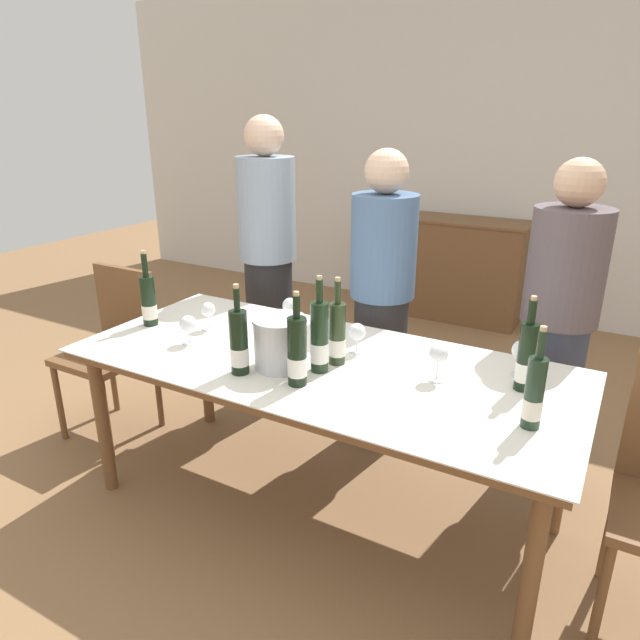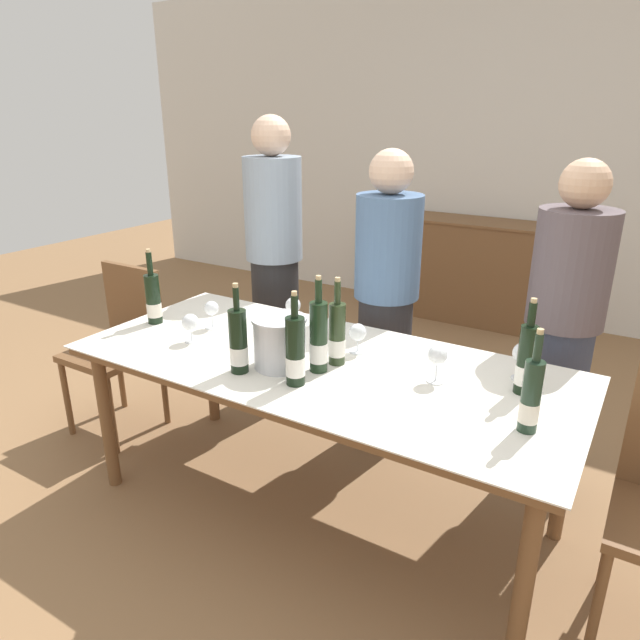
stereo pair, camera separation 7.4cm
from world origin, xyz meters
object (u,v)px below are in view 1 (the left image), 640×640
Objects in this scene: sideboard_cabinet at (448,268)px; person_guest_left at (381,305)px; dining_table at (320,374)px; wine_glass_0 at (438,355)px; wine_glass_2 at (188,325)px; wine_bottle_2 at (319,339)px; wine_bottle_5 at (337,335)px; wine_glass_4 at (357,333)px; person_host at (268,267)px; wine_bottle_1 at (239,344)px; wine_glass_1 at (290,306)px; wine_bottle_6 at (297,353)px; wine_bottle_3 at (149,301)px; wine_bottle_4 at (526,358)px; chair_left_end at (115,340)px; ice_bucket at (280,341)px; wine_glass_3 at (208,311)px; wine_bottle_0 at (534,394)px; wine_glass_5 at (522,352)px; person_guest_right at (556,334)px.

sideboard_cabinet is 2.21m from person_guest_left.
sideboard_cabinet is 0.62× the size of dining_table.
wine_glass_0 is 1.10m from wine_glass_2.
wine_bottle_2 reaches higher than wine_bottle_5.
person_host is at bearing 144.58° from wine_glass_4.
wine_bottle_1 is at bearing -101.32° from person_guest_left.
wine_glass_1 is at bearing 56.95° from wine_glass_2.
wine_glass_1 is at bearing 124.74° from wine_bottle_6.
dining_table is 15.18× the size of wine_glass_1.
wine_bottle_3 is 1.00× the size of wine_bottle_6.
wine_bottle_4 is at bearing 10.48° from wine_bottle_5.
person_host reaches higher than chair_left_end.
wine_bottle_6 reaches higher than wine_glass_0.
wine_bottle_4 is (0.89, 0.28, 0.02)m from ice_bucket.
wine_glass_4 is at bearing -17.44° from wine_glass_1.
wine_bottle_5 is 2.81× the size of wine_glass_4.
wine_bottle_2 is 3.02× the size of wine_glass_4.
wine_glass_4 is (0.73, 0.10, -0.00)m from wine_glass_3.
wine_bottle_0 is 1.09m from wine_bottle_1.
wine_glass_5 is 0.09× the size of person_host.
wine_bottle_0 is at bearing 0.83° from ice_bucket.
wine_glass_0 is (0.82, -2.79, 0.42)m from sideboard_cabinet.
wine_bottle_6 is 0.24× the size of person_guest_left.
wine_bottle_0 reaches higher than wine_glass_4.
person_guest_left reaches higher than wine_bottle_2.
person_guest_right is at bearing 43.52° from wine_bottle_1.
wine_bottle_6 is 2.66× the size of wine_glass_1.
ice_bucket reaches higher than wine_glass_2.
person_guest_left is (-0.03, 0.69, 0.10)m from dining_table.
wine_bottle_0 is 0.85m from person_guest_right.
wine_bottle_4 is at bearing 6.08° from wine_bottle_3.
chair_left_end is 0.54× the size of person_host.
wine_bottle_3 is 1.01× the size of wine_bottle_4.
wine_bottle_1 is 0.93× the size of wine_bottle_2.
wine_bottle_3 is at bearing -140.87° from person_guest_left.
wine_bottle_0 is 2.24m from chair_left_end.
chair_left_end reaches higher than wine_glass_0.
person_guest_left reaches higher than wine_bottle_5.
wine_glass_1 is (-0.81, 0.22, -0.01)m from wine_glass_0.
wine_bottle_0 is 2.56× the size of wine_glass_1.
wine_glass_2 is (-0.38, 0.13, -0.03)m from wine_bottle_1.
wine_glass_2 is 1.41m from wine_glass_5.
wine_glass_4 is 1.47m from chair_left_end.
wine_bottle_0 reaches higher than chair_left_end.
wine_bottle_3 is (-0.97, 0.05, -0.02)m from wine_bottle_2.
wine_bottle_4 reaches higher than sideboard_cabinet.
person_host reaches higher than wine_bottle_4.
wine_glass_2 is (-0.67, -0.14, -0.04)m from wine_bottle_5.
wine_glass_1 is (0.01, -2.56, 0.41)m from sideboard_cabinet.
wine_bottle_1 is 1.22m from chair_left_end.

